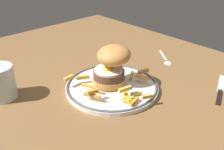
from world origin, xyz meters
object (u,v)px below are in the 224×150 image
at_px(knife, 220,91).
at_px(dinner_plate, 112,86).
at_px(burger, 112,65).
at_px(spoon, 167,61).
at_px(water_glass, 1,85).

bearing_deg(knife, dinner_plate, -135.63).
height_order(burger, knife, burger).
bearing_deg(dinner_plate, burger, 142.56).
height_order(dinner_plate, spoon, dinner_plate).
relative_size(dinner_plate, burger, 2.32).
bearing_deg(spoon, burger, -91.43).
distance_m(water_glass, knife, 0.61).
bearing_deg(burger, water_glass, -122.49).
height_order(knife, spoon, spoon).
relative_size(dinner_plate, knife, 1.55).
bearing_deg(burger, spoon, 88.57).
xyz_separation_m(dinner_plate, spoon, (-0.00, 0.27, -0.00)).
height_order(burger, water_glass, burger).
xyz_separation_m(burger, knife, (0.23, 0.21, -0.07)).
height_order(dinner_plate, burger, burger).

